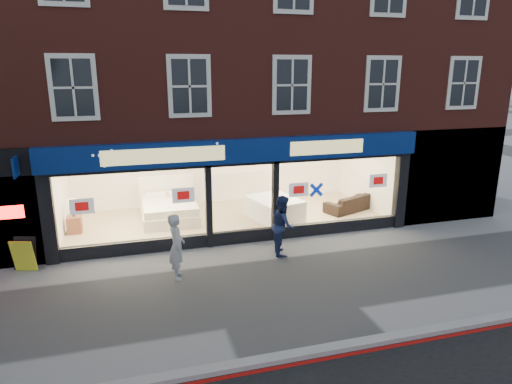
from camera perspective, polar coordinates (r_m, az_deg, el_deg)
name	(u,v)px	position (r m, az deg, el deg)	size (l,w,h in m)	color
ground	(273,286)	(11.71, 2.16, -11.66)	(120.00, 120.00, 0.00)	gray
kerb_line	(324,359)	(9.24, 8.54, -19.96)	(60.00, 0.10, 0.01)	#8C0A07
kerb_stone	(320,351)	(9.35, 8.02, -19.03)	(60.00, 0.25, 0.12)	gray
showroom_floor	(228,219)	(16.37, -3.57, -3.41)	(11.00, 4.50, 0.10)	tan
building	(214,27)	(17.19, -5.31, 19.84)	(19.00, 8.26, 10.30)	maroon
display_bed	(169,209)	(16.39, -10.79, -2.10)	(1.98, 2.35, 1.33)	white
bedside_table	(75,224)	(15.97, -21.73, -3.78)	(0.45, 0.45, 0.55)	brown
mattress_stack	(274,208)	(16.20, 2.31, -2.05)	(1.87, 2.15, 0.73)	white
sofa	(349,202)	(17.46, 11.58, -1.29)	(2.05, 0.80, 0.60)	black
a_board	(24,255)	(13.80, -26.98, -7.00)	(0.60, 0.39, 0.93)	gold
pedestrian_grey	(177,246)	(11.95, -9.89, -6.72)	(0.63, 0.42, 1.74)	#A9ABB0
pedestrian_blue	(283,225)	(13.31, 3.34, -4.13)	(0.86, 0.67, 1.76)	#1B264E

